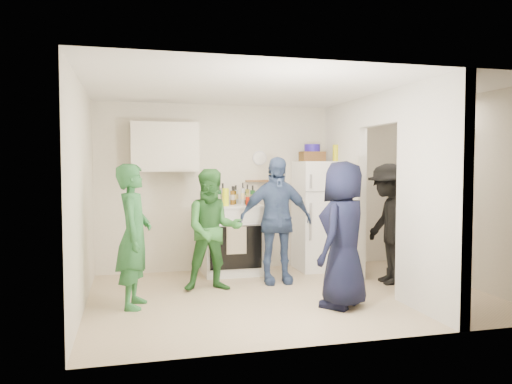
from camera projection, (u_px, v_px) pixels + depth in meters
The scene contains 39 objects.
floor at pixel (290, 295), 6.12m from camera, with size 4.80×4.80×0.00m, color #CDB390.
wall_back at pixel (256, 187), 7.70m from camera, with size 4.80×4.80×0.00m, color silver.
wall_front at pixel (351, 204), 4.41m from camera, with size 4.80×4.80×0.00m, color silver.
wall_left at pixel (82, 197), 5.46m from camera, with size 3.40×3.40×0.00m, color silver.
wall_right at pixel (462, 191), 6.64m from camera, with size 3.40×3.40×0.00m, color silver.
ceiling at pixel (291, 90), 5.98m from camera, with size 4.80×4.80×0.00m, color white.
partition_pier_back at pixel (344, 188), 7.41m from camera, with size 0.12×1.20×2.50m, color silver.
partition_pier_front at pixel (431, 198), 5.28m from camera, with size 0.12×1.20×2.50m, color silver.
partition_header at pixel (381, 109), 6.29m from camera, with size 0.12×1.00×0.40m, color silver.
stove at pixel (231, 239), 7.31m from camera, with size 0.85×0.71×1.02m, color white.
upper_cabinet at pixel (165, 147), 7.15m from camera, with size 0.95×0.34×0.70m, color silver.
fridge at pixel (319, 216), 7.59m from camera, with size 0.68×0.66×1.65m, color white.
wicker_basket at pixel (312, 157), 7.57m from camera, with size 0.35×0.25×0.15m, color brown.
blue_bowl at pixel (312, 148), 7.56m from camera, with size 0.24×0.24×0.11m, color #27169C.
yellow_cup_stack_top at pixel (336, 153), 7.50m from camera, with size 0.09×0.09×0.25m, color yellow.
wall_clock at pixel (260, 158), 7.67m from camera, with size 0.22×0.22×0.03m, color white.
spice_shelf at pixel (257, 181), 7.64m from camera, with size 0.35×0.08×0.03m, color olive.
nook_window at pixel (452, 161), 6.81m from camera, with size 0.03×0.70×0.80m, color black.
nook_window_frame at pixel (451, 161), 6.81m from camera, with size 0.04×0.76×0.86m, color white.
nook_valance at pixel (450, 135), 6.78m from camera, with size 0.04×0.82×0.18m, color white.
yellow_cup_stack_stove at pixel (226, 197), 7.03m from camera, with size 0.09×0.09×0.25m, color #E7F814.
red_cup at pixel (249, 201), 7.13m from camera, with size 0.09×0.09×0.12m, color #A91C0B.
person_green_left at pixel (134, 236), 5.57m from camera, with size 0.59×0.39×1.61m, color #30793F.
person_green_center at pixel (213, 230), 6.32m from camera, with size 0.75×0.59×1.55m, color #357835.
person_denim at pixel (276, 220), 6.73m from camera, with size 1.00×0.42×1.70m, color #3C5B83.
person_navy at pixel (344, 234), 5.58m from camera, with size 0.80×0.52×1.64m, color black.
person_nook at pixel (389, 224), 6.70m from camera, with size 1.04×0.60×1.61m, color black.
bottle_a at pixel (209, 196), 7.32m from camera, with size 0.06×0.06×0.24m, color brown.
bottle_b at pixel (219, 195), 7.15m from camera, with size 0.08×0.08×0.29m, color #174523.
bottle_c at pixel (223, 194), 7.38m from camera, with size 0.08×0.08×0.31m, color #B4BEC3.
bottle_d at pixel (233, 195), 7.24m from camera, with size 0.07×0.07×0.27m, color brown.
bottle_e at pixel (236, 194), 7.46m from camera, with size 0.07×0.07×0.28m, color #A5B2B7.
bottle_f at pixel (244, 196), 7.35m from camera, with size 0.06×0.06×0.25m, color #143721.
bottle_g at pixel (247, 194), 7.45m from camera, with size 0.06×0.06×0.28m, color olive.
bottle_h at pixel (213, 195), 7.08m from camera, with size 0.08×0.08×0.29m, color silver.
bottle_i at pixel (234, 195), 7.38m from camera, with size 0.08×0.08×0.26m, color #47360C.
bottle_j at pixel (253, 195), 7.23m from camera, with size 0.07×0.07×0.28m, color #22632A.
bottle_k at pixel (214, 195), 7.24m from camera, with size 0.07×0.07×0.29m, color brown.
bottle_l at pixel (243, 194), 7.19m from camera, with size 0.06×0.06×0.32m, color silver.
Camera 1 is at (-1.90, -5.75, 1.60)m, focal length 35.00 mm.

